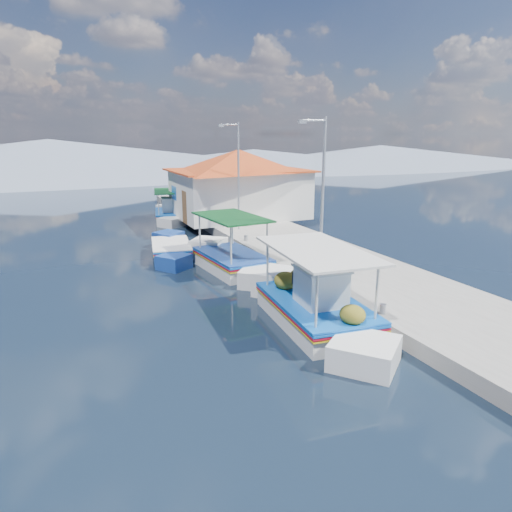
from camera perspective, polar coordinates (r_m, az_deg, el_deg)
name	(u,v)px	position (r m, az deg, el deg)	size (l,w,h in m)	color
ground	(233,314)	(15.79, -2.86, -7.07)	(160.00, 160.00, 0.00)	black
quay	(300,250)	(23.30, 5.44, 0.73)	(5.00, 44.00, 0.50)	#9A9690
bollards	(269,250)	(21.62, 1.56, 0.78)	(0.20, 17.20, 0.30)	#A5A8AD
main_caique	(314,307)	(14.98, 7.11, -6.26)	(2.86, 8.24, 2.72)	white
caique_green_canopy	(232,261)	(20.65, -3.01, -0.62)	(2.56, 7.18, 2.69)	white
caique_blue_hull	(171,251)	(23.22, -10.42, 0.60)	(2.46, 5.91, 1.07)	navy
caique_far	(170,214)	(33.15, -10.53, 5.05)	(2.80, 6.46, 2.31)	white
harbor_building	(239,182)	(31.04, -2.12, 9.02)	(10.49, 10.49, 4.40)	silver
lamp_post_near	(321,187)	(18.57, 7.95, 8.39)	(1.21, 0.14, 6.00)	#A5A8AD
lamp_post_far	(237,171)	(26.62, -2.35, 10.39)	(1.21, 0.14, 6.00)	#A5A8AD
mountain_ridge	(137,161)	(70.80, -14.42, 11.19)	(171.40, 96.00, 5.50)	slate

